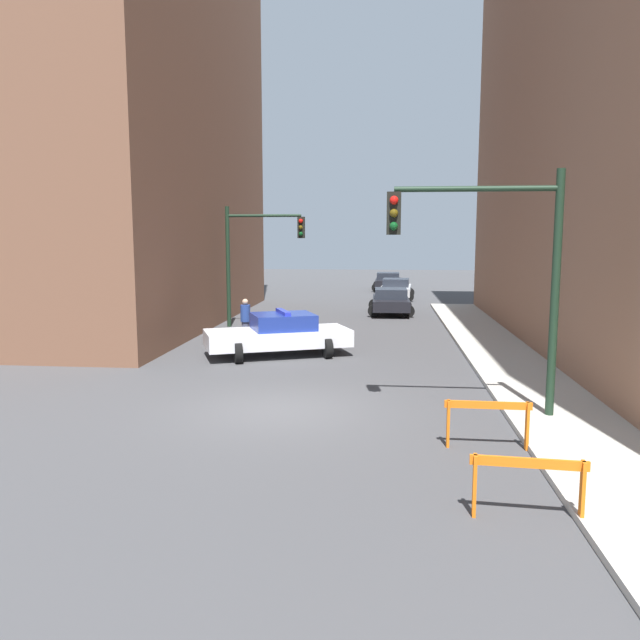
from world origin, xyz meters
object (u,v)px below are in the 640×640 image
Objects in this scene: pedestrian_crossing at (245,320)px; barrier_front at (528,478)px; parked_car_far at (388,281)px; barrier_mid at (488,416)px; parked_car_near at (391,301)px; parked_car_mid at (396,289)px; traffic_light_far at (253,249)px; police_car at (279,334)px; traffic_light_near at (500,256)px.

pedestrian_crossing reaches higher than barrier_front.
parked_car_far is 37.03m from barrier_front.
barrier_front is 1.00× the size of barrier_mid.
parked_car_near is 2.70× the size of barrier_mid.
parked_car_mid is 2.65× the size of pedestrian_crossing.
pedestrian_crossing is at bearing -105.68° from parked_car_mid.
police_car is (2.20, -6.41, -2.67)m from traffic_light_far.
parked_car_far is at bearing 97.37° from parked_car_mid.
traffic_light_far is 7.28m from police_car.
parked_car_far is 2.72× the size of barrier_front.
barrier_mid is (1.58, -20.17, -0.06)m from parked_car_near.
traffic_light_near is 1.18× the size of parked_car_mid.
traffic_light_far is (-8.03, 13.02, -0.13)m from traffic_light_near.
traffic_light_near is 11.85m from pedestrian_crossing.
parked_car_near is 23.21m from barrier_front.
traffic_light_far reaches higher than parked_car_far.
barrier_front is at bearing -86.02° from parked_car_far.
traffic_light_far is 1.20× the size of parked_car_near.
parked_car_near is at bearing -28.94° from pedestrian_crossing.
police_car is 2.74m from pedestrian_crossing.
barrier_mid is (1.17, -27.62, -0.06)m from parked_car_mid.
barrier_mid is at bearing -86.17° from parked_car_near.
traffic_light_near is 18.53m from parked_car_near.
pedestrian_crossing reaches higher than parked_car_mid.
police_car is at bearing -142.65° from pedestrian_crossing.
pedestrian_crossing is 1.04× the size of barrier_mid.
pedestrian_crossing reaches higher than police_car.
police_car reaches higher than barrier_mid.
parked_car_near is at bearing -89.74° from parked_car_mid.
police_car reaches higher than parked_car_mid.
parked_car_near is (3.79, 11.59, -0.05)m from police_car.
pedestrian_crossing is at bearing -120.64° from parked_car_near.
traffic_light_near is 1.20× the size of parked_car_far.
pedestrian_crossing is at bearing -82.18° from traffic_light_far.
traffic_light_far is at bearing 113.03° from barrier_front.
police_car reaches higher than parked_car_near.
barrier_front is 2.98m from barrier_mid.
police_car is at bearing -99.05° from parked_car_mid.
pedestrian_crossing is (-7.45, 8.82, -2.67)m from traffic_light_near.
barrier_mid is (5.37, -8.58, -0.11)m from police_car.
traffic_light_near is 9.25m from police_car.
parked_car_mid is 30.62m from barrier_front.
parked_car_far is at bearing 92.61° from barrier_front.
barrier_mid is at bearing -85.91° from parked_car_far.
traffic_light_near is 3.25× the size of barrier_front.
parked_car_near and parked_car_far have the same top height.
police_car reaches higher than barrier_front.
parked_car_far is 34.05m from barrier_mid.
parked_car_near is (-2.04, 18.20, -2.86)m from traffic_light_near.
parked_car_mid is (6.40, 12.63, -2.72)m from traffic_light_far.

